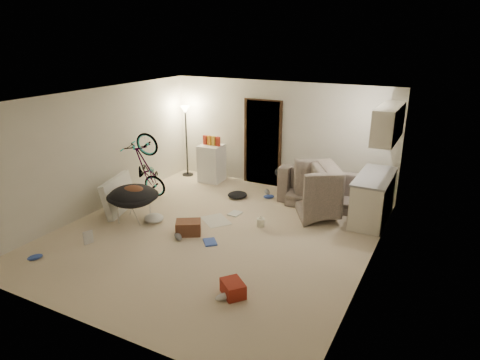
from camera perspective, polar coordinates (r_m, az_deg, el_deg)
The scene contains 38 objects.
floor at distance 8.01m, azimuth -3.33°, elevation -7.21°, with size 5.50×6.00×0.02m, color beige.
ceiling at distance 7.25m, azimuth -3.72°, elevation 10.95°, with size 5.50×6.00×0.02m, color white.
wall_back at distance 10.14m, azimuth 5.28°, elevation 5.98°, with size 5.50×0.02×2.50m, color beige.
wall_front at distance 5.37m, azimuth -20.34°, elevation -7.31°, with size 5.50×0.02×2.50m, color beige.
wall_left at distance 9.22m, azimuth -18.45°, elevation 3.74°, with size 0.02×6.00×2.50m, color beige.
wall_right at distance 6.62m, azimuth 17.46°, elevation -1.98°, with size 0.02×6.00×2.50m, color beige.
doorway at distance 10.31m, azimuth 3.09°, elevation 4.94°, with size 0.85×0.10×2.04m, color black.
door_trim at distance 10.29m, azimuth 3.02°, elevation 4.90°, with size 0.97×0.04×2.10m, color #352012.
floor_lamp at distance 10.94m, azimuth -7.24°, elevation 7.18°, with size 0.28×0.28×1.81m.
kitchen_counter at distance 8.81m, azimuth 17.30°, elevation -2.38°, with size 0.60×1.50×0.88m, color silver.
counter_top at distance 8.65m, azimuth 17.60°, elevation 0.45°, with size 0.64×1.54×0.04m, color gray.
kitchen_uppers at distance 8.38m, azimuth 19.19°, elevation 7.14°, with size 0.38×1.40×0.65m, color silver.
sofa at distance 9.48m, azimuth 11.51°, elevation -1.31°, with size 2.01×0.79×0.59m, color #343B34.
armchair at distance 8.86m, azimuth 12.66°, elevation -2.21°, with size 1.19×1.04×0.77m, color #343B34.
bicycle at distance 9.78m, azimuth -12.29°, elevation -0.01°, with size 0.54×1.55×0.81m, color black.
book_asset at distance 8.04m, azimuth -20.08°, elevation -8.14°, with size 0.18×0.25×0.02m, color maroon.
mini_fridge at distance 10.64m, azimuth -3.80°, elevation 2.25°, with size 0.54×0.54×0.92m, color white.
snack_box_0 at distance 10.59m, azimuth -4.65°, elevation 5.17°, with size 0.10×0.07×0.30m, color maroon.
snack_box_1 at distance 10.53m, azimuth -4.09°, elevation 5.10°, with size 0.10×0.07×0.30m, color #BF7417.
snack_box_2 at distance 10.47m, azimuth -3.53°, elevation 5.03°, with size 0.10×0.07×0.30m, color gold.
snack_box_3 at distance 10.41m, azimuth -2.96°, elevation 4.96°, with size 0.10×0.07×0.30m, color maroon.
saucer_chair at distance 8.63m, azimuth -14.05°, elevation -2.64°, with size 1.00×1.00×0.71m.
hoodie at distance 8.51m, azimuth -14.03°, elevation -1.48°, with size 0.48×0.40×0.22m, color #512C1B.
sofa_drape at distance 9.68m, azimuth 6.22°, elevation 0.94°, with size 0.56×0.46×0.28m, color black.
tv_box at distance 9.16m, azimuth -15.88°, elevation -1.91°, with size 0.13×1.11×0.73m, color silver.
drink_case_a at distance 7.98m, azimuth -6.90°, elevation -6.31°, with size 0.45×0.32×0.26m, color brown.
drink_case_b at distance 6.23m, azimuth -0.95°, elevation -14.26°, with size 0.37×0.27×0.21m, color maroon.
juicer at distance 8.25m, azimuth 2.78°, elevation -5.58°, with size 0.16×0.16×0.23m.
newspaper at distance 8.52m, azimuth -3.24°, elevation -5.41°, with size 0.45×0.59×0.01m, color silver.
book_blue at distance 7.67m, azimuth -4.02°, elevation -8.25°, with size 0.21×0.29×0.03m, color #324FB4.
book_white at distance 8.80m, azimuth -0.68°, elevation -4.50°, with size 0.22×0.28×0.03m, color silver.
shoe_0 at distance 9.62m, azimuth 3.86°, elevation -2.22°, with size 0.25×0.10×0.09m, color #324FB4.
shoe_1 at distance 9.89m, azimuth 3.63°, elevation -1.57°, with size 0.28×0.11×0.10m, color slate.
shoe_2 at distance 7.87m, azimuth -25.67°, elevation -9.26°, with size 0.24×0.10×0.09m, color #324FB4.
shoe_3 at distance 7.85m, azimuth -8.27°, elevation -7.44°, with size 0.28×0.11×0.10m, color slate.
shoe_4 at distance 6.17m, azimuth -2.19°, elevation -15.26°, with size 0.26×0.11×0.10m, color white.
clothes_lump_b at distance 9.64m, azimuth -0.34°, elevation -1.99°, with size 0.45×0.39×0.14m, color black.
clothes_lump_c at distance 8.63m, azimuth -11.39°, elevation -5.00°, with size 0.43×0.37×0.13m, color silver.
Camera 1 is at (3.72, -6.15, 3.52)m, focal length 32.00 mm.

